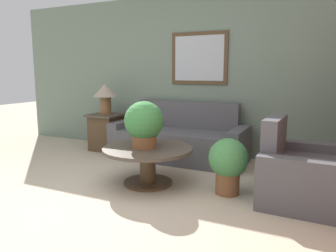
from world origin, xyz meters
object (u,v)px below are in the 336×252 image
object	(u,v)px
armchair	(307,175)
potted_plant_on_table	(144,123)
side_table	(106,132)
potted_plant_floor	(228,162)
couch_main	(179,141)
coffee_table	(148,157)
table_lamp	(105,94)

from	to	relation	value
armchair	potted_plant_on_table	size ratio (longest dim) A/B	1.88
armchair	side_table	xyz separation A→B (m)	(-3.29, 1.01, 0.04)
armchair	potted_plant_floor	size ratio (longest dim) A/B	1.66
side_table	potted_plant_on_table	world-z (taller)	potted_plant_on_table
armchair	potted_plant_on_table	xyz separation A→B (m)	(-1.81, -0.25, 0.46)
couch_main	armchair	distance (m)	2.15
coffee_table	potted_plant_on_table	size ratio (longest dim) A/B	1.95
side_table	table_lamp	bearing A→B (deg)	180.00
potted_plant_on_table	coffee_table	bearing A→B (deg)	27.54
coffee_table	table_lamp	world-z (taller)	table_lamp
side_table	armchair	bearing A→B (deg)	-17.07
armchair	side_table	world-z (taller)	armchair
potted_plant_on_table	table_lamp	bearing A→B (deg)	139.61
armchair	coffee_table	size ratio (longest dim) A/B	0.97
side_table	potted_plant_on_table	distance (m)	1.99
coffee_table	potted_plant_floor	distance (m)	0.97
coffee_table	potted_plant_on_table	world-z (taller)	potted_plant_on_table
armchair	potted_plant_floor	distance (m)	0.82
potted_plant_on_table	couch_main	bearing A→B (deg)	93.97
table_lamp	potted_plant_floor	world-z (taller)	table_lamp
coffee_table	side_table	size ratio (longest dim) A/B	1.73
coffee_table	side_table	distance (m)	1.96
couch_main	side_table	size ratio (longest dim) A/B	3.30
couch_main	table_lamp	xyz separation A→B (m)	(-1.39, 0.01, 0.69)
potted_plant_on_table	potted_plant_floor	world-z (taller)	potted_plant_on_table
potted_plant_floor	coffee_table	bearing A→B (deg)	-174.43
table_lamp	potted_plant_on_table	bearing A→B (deg)	-40.39
side_table	potted_plant_on_table	size ratio (longest dim) A/B	1.13
couch_main	armchair	world-z (taller)	same
armchair	potted_plant_on_table	world-z (taller)	potted_plant_on_table
side_table	potted_plant_floor	distance (m)	2.74
coffee_table	potted_plant_floor	bearing A→B (deg)	5.57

